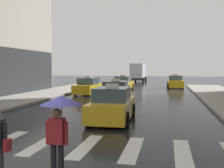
# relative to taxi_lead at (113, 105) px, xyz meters

# --- Properties ---
(crosswalk_markings) EXTENTS (11.30, 2.80, 0.01)m
(crosswalk_markings) POSITION_rel_taxi_lead_xyz_m (-0.73, -4.52, -0.72)
(crosswalk_markings) COLOR silver
(crosswalk_markings) RESTS_ON ground
(taxi_lead) EXTENTS (2.01, 4.58, 1.80)m
(taxi_lead) POSITION_rel_taxi_lead_xyz_m (0.00, 0.00, 0.00)
(taxi_lead) COLOR gold
(taxi_lead) RESTS_ON ground
(taxi_second) EXTENTS (2.10, 4.62, 1.80)m
(taxi_second) POSITION_rel_taxi_lead_xyz_m (-1.07, 6.30, 0.00)
(taxi_second) COLOR yellow
(taxi_second) RESTS_ON ground
(taxi_third) EXTENTS (2.09, 4.61, 1.80)m
(taxi_third) POSITION_rel_taxi_lead_xyz_m (-4.95, 12.32, 0.00)
(taxi_third) COLOR gold
(taxi_third) RESTS_ON ground
(taxi_fourth) EXTENTS (2.11, 4.62, 1.80)m
(taxi_fourth) POSITION_rel_taxi_lead_xyz_m (-2.48, 18.11, 0.00)
(taxi_fourth) COLOR gold
(taxi_fourth) RESTS_ON ground
(taxi_fifth) EXTENTS (2.09, 4.61, 1.80)m
(taxi_fifth) POSITION_rel_taxi_lead_xyz_m (3.58, 22.64, 0.00)
(taxi_fifth) COLOR yellow
(taxi_fifth) RESTS_ON ground
(box_truck) EXTENTS (2.40, 7.58, 3.35)m
(box_truck) POSITION_rel_taxi_lead_xyz_m (-2.60, 35.94, 1.13)
(box_truck) COLOR #2D2D2D
(box_truck) RESTS_ON ground
(pedestrian_with_umbrella) EXTENTS (0.96, 0.96, 1.94)m
(pedestrian_with_umbrella) POSITION_rel_taxi_lead_xyz_m (0.23, -7.12, 0.79)
(pedestrian_with_umbrella) COLOR black
(pedestrian_with_umbrella) RESTS_ON ground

